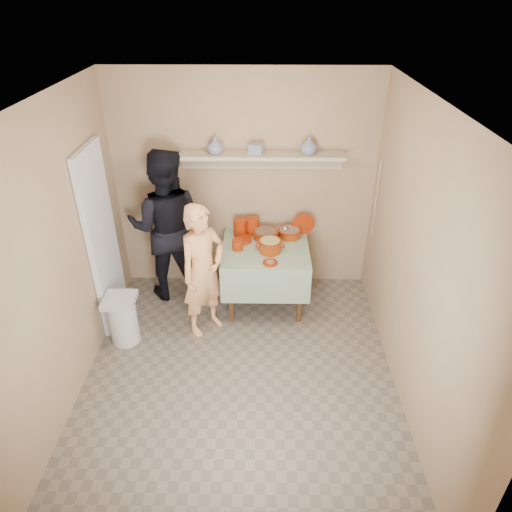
{
  "coord_description": "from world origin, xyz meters",
  "views": [
    {
      "loc": [
        0.21,
        -3.18,
        3.33
      ],
      "look_at": [
        0.15,
        0.75,
        0.95
      ],
      "focal_mm": 32.0,
      "sensor_mm": 36.0,
      "label": 1
    }
  ],
  "objects_px": {
    "person_cook": "(203,271)",
    "serving_table": "(265,255)",
    "person_helper": "(166,226)",
    "cazuela_rice": "(270,245)",
    "trash_bin": "(123,319)"
  },
  "relations": [
    {
      "from": "person_helper",
      "to": "cazuela_rice",
      "type": "distance_m",
      "value": 1.23
    },
    {
      "from": "cazuela_rice",
      "to": "trash_bin",
      "type": "distance_m",
      "value": 1.75
    },
    {
      "from": "person_cook",
      "to": "serving_table",
      "type": "relative_size",
      "value": 1.54
    },
    {
      "from": "person_helper",
      "to": "cazuela_rice",
      "type": "height_order",
      "value": "person_helper"
    },
    {
      "from": "person_helper",
      "to": "cazuela_rice",
      "type": "xyz_separation_m",
      "value": [
        1.19,
        -0.3,
        -0.07
      ]
    },
    {
      "from": "person_cook",
      "to": "person_helper",
      "type": "relative_size",
      "value": 0.82
    },
    {
      "from": "person_cook",
      "to": "person_helper",
      "type": "height_order",
      "value": "person_helper"
    },
    {
      "from": "person_cook",
      "to": "serving_table",
      "type": "height_order",
      "value": "person_cook"
    },
    {
      "from": "person_helper",
      "to": "person_cook",
      "type": "bearing_deg",
      "value": 124.04
    },
    {
      "from": "cazuela_rice",
      "to": "trash_bin",
      "type": "height_order",
      "value": "cazuela_rice"
    },
    {
      "from": "person_cook",
      "to": "cazuela_rice",
      "type": "bearing_deg",
      "value": -16.14
    },
    {
      "from": "person_helper",
      "to": "serving_table",
      "type": "relative_size",
      "value": 1.88
    },
    {
      "from": "serving_table",
      "to": "trash_bin",
      "type": "xyz_separation_m",
      "value": [
        -1.5,
        -0.73,
        -0.36
      ]
    },
    {
      "from": "serving_table",
      "to": "cazuela_rice",
      "type": "bearing_deg",
      "value": -68.85
    },
    {
      "from": "trash_bin",
      "to": "serving_table",
      "type": "bearing_deg",
      "value": 25.98
    }
  ]
}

